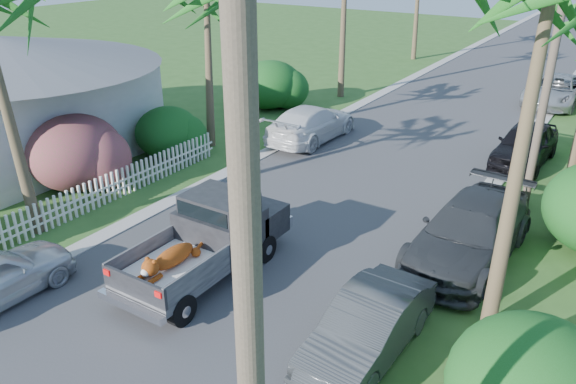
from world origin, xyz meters
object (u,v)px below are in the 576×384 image
Objects in this scene: parked_car_rf at (525,145)px; parked_car_rd at (556,91)px; pickup_truck at (214,235)px; parked_car_lf at (311,123)px; utility_pole_b at (551,64)px; parked_car_rm at (470,233)px; parked_car_rn at (368,328)px; house_left at (7,101)px; utility_pole_a at (250,348)px.

parked_car_rf is 0.83× the size of parked_car_rd.
pickup_truck is 10.81m from parked_car_lf.
utility_pole_b is at bearing 169.88° from parked_car_lf.
parked_car_rm is 1.02× the size of parked_car_rd.
utility_pole_b is at bearing -80.41° from parked_car_rd.
parked_car_rd reaches higher than parked_car_rn.
parked_car_rn is 0.79× the size of parked_car_lf.
parked_car_rd is (4.62, 22.11, -0.26)m from pickup_truck.
parked_car_rd is at bearing 48.61° from house_left.
house_left is at bearing 40.11° from parked_car_lf.
parked_car_rd is 0.60× the size of utility_pole_a.
parked_car_lf reaches higher than parked_car_rn.
parked_car_rm reaches higher than parked_car_rn.
parked_car_rn is 0.75× the size of parked_car_rd.
parked_car_lf is (-8.60, 6.21, -0.06)m from parked_car_rm.
pickup_truck is 12.90m from house_left.
parked_car_rm is 0.61× the size of house_left.
parked_car_rn is at bearing -97.33° from utility_pole_b.
parked_car_rm is 18.01m from parked_car_rd.
pickup_truck is 9.50m from utility_pole_a.
utility_pole_a reaches higher than parked_car_lf.
utility_pole_b is (0.89, -3.84, 3.84)m from parked_car_rf.
parked_car_rf is at bearing 90.21° from parked_car_rn.
utility_pole_b is at bearing 84.28° from parked_car_rn.
house_left reaches higher than parked_car_lf.
parked_car_rn is 5.02m from parked_car_rm.
pickup_truck is 1.00× the size of parked_car_lf.
parked_car_rf reaches higher than parked_car_rn.
utility_pole_b reaches higher than pickup_truck.
utility_pole_b is (0.00, 15.00, 0.00)m from utility_pole_a.
parked_car_rd is 0.60× the size of house_left.
parked_car_rn is at bearing -10.23° from pickup_truck.
parked_car_rn is 13.28m from parked_car_rf.
parked_car_rn is 0.91× the size of parked_car_rf.
utility_pole_a is at bearing -90.00° from utility_pole_b.
utility_pole_a is (6.01, -6.42, 3.59)m from pickup_truck.
parked_car_rd is at bearing 92.05° from parked_car_rn.
parked_car_lf is at bearing 39.49° from house_left.
parked_car_rm is 5.89m from utility_pole_b.
parked_car_lf is 0.57× the size of house_left.
pickup_truck is 4.88m from parked_car_rn.
pickup_truck is 0.95× the size of parked_car_rd.
pickup_truck is 0.57× the size of utility_pole_b.
utility_pole_b is (0.60, 4.46, 3.80)m from parked_car_rm.
pickup_truck is at bearing -98.07° from parked_car_rd.
parked_car_rf is at bearing 67.60° from pickup_truck.
house_left is at bearing -162.12° from utility_pole_b.
house_left is 1.00× the size of utility_pole_b.
parked_car_lf is (-8.31, -2.09, -0.02)m from parked_car_rf.
utility_pole_a reaches higher than parked_car_rn.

